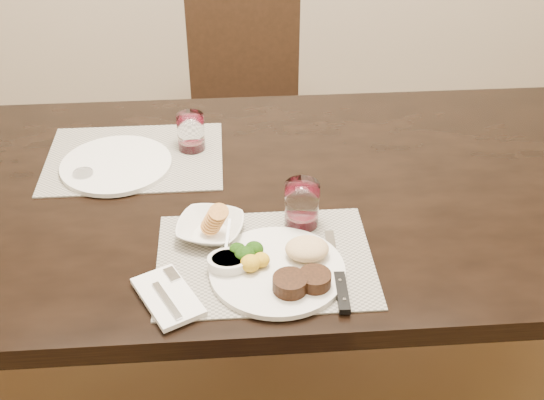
{
  "coord_description": "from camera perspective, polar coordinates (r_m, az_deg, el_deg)",
  "views": [
    {
      "loc": [
        -0.07,
        -1.39,
        1.69
      ],
      "look_at": [
        0.02,
        -0.15,
        0.82
      ],
      "focal_mm": 45.0,
      "sensor_mm": 36.0,
      "label": 1
    }
  ],
  "objects": [
    {
      "name": "salt_cellar",
      "position": [
        1.77,
        -15.48,
        1.95
      ],
      "size": [
        0.05,
        0.05,
        0.02
      ],
      "rotation": [
        0.0,
        0.0,
        0.38
      ],
      "color": "white",
      "rests_on": "dining_table"
    },
    {
      "name": "cracker_bowl",
      "position": [
        1.52,
        -5.17,
        -2.33
      ],
      "size": [
        0.18,
        0.18,
        0.06
      ],
      "rotation": [
        0.0,
        0.0,
        -0.26
      ],
      "color": "silver",
      "rests_on": "placemat_near"
    },
    {
      "name": "sauce_ramekin",
      "position": [
        1.42,
        -3.62,
        -5.31
      ],
      "size": [
        0.09,
        0.13,
        0.07
      ],
      "rotation": [
        0.0,
        0.0,
        -0.2
      ],
      "color": "silver",
      "rests_on": "placemat_near"
    },
    {
      "name": "dinner_plate",
      "position": [
        1.41,
        1.0,
        -5.67
      ],
      "size": [
        0.28,
        0.28,
        0.05
      ],
      "rotation": [
        0.0,
        0.0,
        0.18
      ],
      "color": "silver",
      "rests_on": "placemat_near"
    },
    {
      "name": "ground_plane",
      "position": [
        2.19,
        -0.82,
        -15.42
      ],
      "size": [
        4.5,
        4.5,
        0.0
      ],
      "primitive_type": "plane",
      "color": "#4C2E18",
      "rests_on": "ground"
    },
    {
      "name": "placemat_far",
      "position": [
        1.84,
        -11.41,
        3.49
      ],
      "size": [
        0.46,
        0.34,
        0.0
      ],
      "primitive_type": "cube",
      "color": "gray",
      "rests_on": "dining_table"
    },
    {
      "name": "chair_far",
      "position": [
        2.61,
        -2.2,
        7.99
      ],
      "size": [
        0.42,
        0.42,
        0.9
      ],
      "color": "black",
      "rests_on": "ground"
    },
    {
      "name": "wine_glass_far",
      "position": [
        1.83,
        -6.79,
        5.52
      ],
      "size": [
        0.07,
        0.07,
        0.1
      ],
      "rotation": [
        0.0,
        0.0,
        0.15
      ],
      "color": "white",
      "rests_on": "placemat_far"
    },
    {
      "name": "napkin_fork",
      "position": [
        1.38,
        -8.7,
        -7.98
      ],
      "size": [
        0.16,
        0.19,
        0.02
      ],
      "rotation": [
        0.0,
        0.0,
        0.47
      ],
      "color": "white",
      "rests_on": "placemat_near"
    },
    {
      "name": "dining_table",
      "position": [
        1.73,
        -1.01,
        -1.22
      ],
      "size": [
        2.0,
        1.0,
        0.75
      ],
      "color": "black",
      "rests_on": "ground"
    },
    {
      "name": "wine_glass_near",
      "position": [
        1.53,
        2.51,
        -0.55
      ],
      "size": [
        0.08,
        0.08,
        0.11
      ],
      "rotation": [
        0.0,
        0.0,
        -0.11
      ],
      "color": "white",
      "rests_on": "placemat_near"
    },
    {
      "name": "far_plate",
      "position": [
        1.8,
        -12.9,
        2.89
      ],
      "size": [
        0.28,
        0.28,
        0.01
      ],
      "primitive_type": "cylinder",
      "color": "silver",
      "rests_on": "placemat_far"
    },
    {
      "name": "steak_knife",
      "position": [
        1.4,
        5.67,
        -6.88
      ],
      "size": [
        0.03,
        0.26,
        0.01
      ],
      "rotation": [
        0.0,
        0.0,
        -0.05
      ],
      "color": "silver",
      "rests_on": "placemat_near"
    },
    {
      "name": "placemat_near",
      "position": [
        1.46,
        -0.6,
        -5.04
      ],
      "size": [
        0.46,
        0.34,
        0.0
      ],
      "primitive_type": "cube",
      "color": "gray",
      "rests_on": "dining_table"
    }
  ]
}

